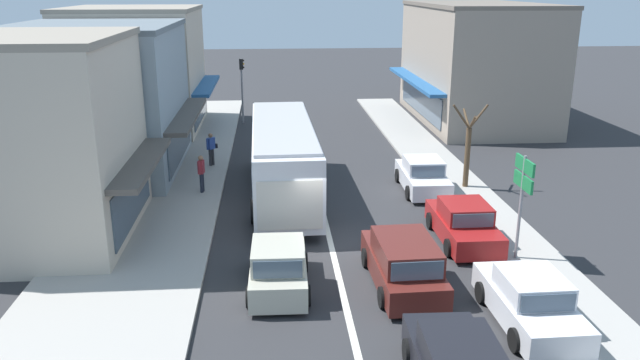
# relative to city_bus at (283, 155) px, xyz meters

# --- Properties ---
(ground_plane) EXTENTS (140.00, 140.00, 0.00)m
(ground_plane) POSITION_rel_city_bus_xyz_m (1.53, -5.06, -1.88)
(ground_plane) COLOR #2D2D30
(lane_centre_line) EXTENTS (0.20, 28.00, 0.01)m
(lane_centre_line) POSITION_rel_city_bus_xyz_m (1.53, -1.06, -1.88)
(lane_centre_line) COLOR silver
(lane_centre_line) RESTS_ON ground
(sidewalk_left) EXTENTS (5.20, 44.00, 0.14)m
(sidewalk_left) POSITION_rel_city_bus_xyz_m (-5.27, 0.94, -1.81)
(sidewalk_left) COLOR #A39E96
(sidewalk_left) RESTS_ON ground
(kerb_right) EXTENTS (2.80, 44.00, 0.12)m
(kerb_right) POSITION_rel_city_bus_xyz_m (7.73, 0.94, -1.82)
(kerb_right) COLOR #A39E96
(kerb_right) RESTS_ON ground
(shopfront_corner_near) EXTENTS (7.30, 7.30, 7.18)m
(shopfront_corner_near) POSITION_rel_city_bus_xyz_m (-8.65, -3.70, 1.71)
(shopfront_corner_near) COLOR beige
(shopfront_corner_near) RESTS_ON ground
(shopfront_mid_block) EXTENTS (8.44, 9.33, 7.02)m
(shopfront_mid_block) POSITION_rel_city_bus_xyz_m (-8.65, 4.74, 1.63)
(shopfront_mid_block) COLOR #84939E
(shopfront_mid_block) RESTS_ON ground
(shopfront_far_end) EXTENTS (8.55, 8.68, 7.47)m
(shopfront_far_end) POSITION_rel_city_bus_xyz_m (-8.65, 13.98, 1.85)
(shopfront_far_end) COLOR beige
(shopfront_far_end) RESTS_ON ground
(building_right_far) EXTENTS (8.13, 13.37, 7.63)m
(building_right_far) POSITION_rel_city_bus_xyz_m (13.01, 15.08, 1.93)
(building_right_far) COLOR gray
(building_right_far) RESTS_ON ground
(city_bus) EXTENTS (2.89, 10.90, 3.23)m
(city_bus) POSITION_rel_city_bus_xyz_m (0.00, 0.00, 0.00)
(city_bus) COLOR silver
(city_bus) RESTS_ON ground
(hatchback_behind_bus_mid) EXTENTS (1.88, 3.74, 1.54)m
(hatchback_behind_bus_mid) POSITION_rel_city_bus_xyz_m (-0.36, -8.50, -1.17)
(hatchback_behind_bus_mid) COLOR #B7B29E
(hatchback_behind_bus_mid) RESTS_ON ground
(wagon_adjacent_lane_trail) EXTENTS (2.03, 4.55, 1.58)m
(wagon_adjacent_lane_trail) POSITION_rel_city_bus_xyz_m (3.40, -8.56, -1.14)
(wagon_adjacent_lane_trail) COLOR #561E19
(wagon_adjacent_lane_trail) RESTS_ON ground
(parked_sedan_kerb_front) EXTENTS (1.94, 4.22, 1.47)m
(parked_sedan_kerb_front) POSITION_rel_city_bus_xyz_m (6.30, -11.03, -1.22)
(parked_sedan_kerb_front) COLOR silver
(parked_sedan_kerb_front) RESTS_ON ground
(parked_sedan_kerb_second) EXTENTS (1.91, 4.21, 1.47)m
(parked_sedan_kerb_second) POSITION_rel_city_bus_xyz_m (6.23, -5.33, -1.22)
(parked_sedan_kerb_second) COLOR maroon
(parked_sedan_kerb_second) RESTS_ON ground
(parked_sedan_kerb_third) EXTENTS (1.96, 4.23, 1.47)m
(parked_sedan_kerb_third) POSITION_rel_city_bus_xyz_m (6.15, 0.46, -1.22)
(parked_sedan_kerb_third) COLOR silver
(parked_sedan_kerb_third) RESTS_ON ground
(traffic_light_downstreet) EXTENTS (0.33, 0.24, 4.20)m
(traffic_light_downstreet) POSITION_rel_city_bus_xyz_m (-2.30, 15.31, 0.97)
(traffic_light_downstreet) COLOR gray
(traffic_light_downstreet) RESTS_ON ground
(directional_road_sign) EXTENTS (0.10, 1.40, 3.60)m
(directional_road_sign) POSITION_rel_city_bus_xyz_m (7.49, -7.10, 0.82)
(directional_road_sign) COLOR gray
(directional_road_sign) RESTS_ON ground
(street_tree_right) EXTENTS (1.60, 1.71, 3.84)m
(street_tree_right) POSITION_rel_city_bus_xyz_m (8.12, 0.52, -0.08)
(street_tree_right) COLOR brown
(street_tree_right) RESTS_ON ground
(pedestrian_with_handbag_near) EXTENTS (0.52, 0.59, 1.63)m
(pedestrian_with_handbag_near) POSITION_rel_city_bus_xyz_m (-3.45, 4.78, -0.81)
(pedestrian_with_handbag_near) COLOR #333338
(pedestrian_with_handbag_near) RESTS_ON sidewalk_left
(pedestrian_browsing_midblock) EXTENTS (0.28, 0.56, 1.63)m
(pedestrian_browsing_midblock) POSITION_rel_city_bus_xyz_m (-3.52, 0.60, -0.81)
(pedestrian_browsing_midblock) COLOR #232838
(pedestrian_browsing_midblock) RESTS_ON sidewalk_left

